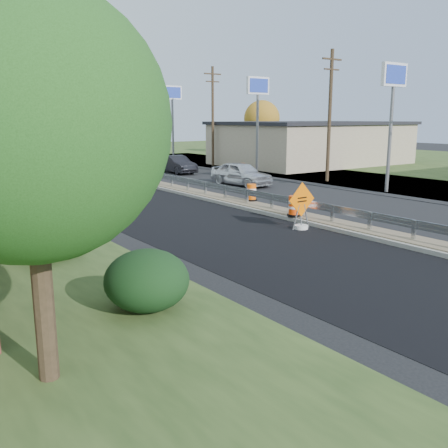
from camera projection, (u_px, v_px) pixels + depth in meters
ground at (300, 219)px, 23.37m from camera, size 140.00×140.00×0.00m
milled_overlay at (123, 200)px, 28.81m from camera, size 7.20×120.00×0.01m
median at (205, 195)px, 29.70m from camera, size 1.60×55.00×0.23m
guardrail at (196, 183)px, 30.37m from camera, size 0.10×46.15×0.72m
retail_building_near at (312, 143)px, 50.77m from camera, size 18.50×12.50×4.27m
pylon_sign_south at (393, 87)px, 30.38m from camera, size 2.20×0.30×7.90m
pylon_sign_mid at (258, 95)px, 40.72m from camera, size 2.20×0.30×7.90m
pylon_sign_north at (172, 100)px, 51.84m from camera, size 2.20×0.30×7.90m
utility_pole_smid at (330, 114)px, 36.04m from camera, size 1.90×0.26×9.40m
utility_pole_nmid at (213, 115)px, 47.97m from camera, size 1.90×0.26×9.40m
utility_pole_north at (142, 115)px, 59.89m from camera, size 1.90×0.26×9.40m
hedge_south at (147, 280)px, 12.17m from camera, size 2.09×2.09×1.52m
hedge_mid at (51, 236)px, 16.66m from camera, size 2.09×2.09×1.52m
hedge_north at (20, 209)px, 21.71m from camera, size 2.09×2.09×1.52m
tree_near_green at (29, 124)px, 8.08m from camera, size 4.62×4.62×6.86m
tree_far_yellow at (262, 119)px, 64.26m from camera, size 4.62×4.62×6.86m
caution_sign at (301, 217)px, 21.11m from camera, size 1.45×0.60×2.00m
barrel_median_near at (294, 206)px, 22.77m from camera, size 0.63×0.63×0.93m
barrel_median_mid at (251, 193)px, 26.97m from camera, size 0.62×0.62×0.91m
barrel_median_far at (106, 169)px, 40.14m from camera, size 0.55×0.55×0.80m
barrel_shoulder_mid at (242, 169)px, 41.53m from camera, size 0.65×0.65×0.95m
car_silver at (241, 174)px, 34.74m from camera, size 2.50×5.04×1.65m
car_dark_mid at (177, 164)px, 42.47m from camera, size 1.69×4.55×1.48m
car_dark_far at (80, 156)px, 53.11m from camera, size 2.27×4.49×1.25m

